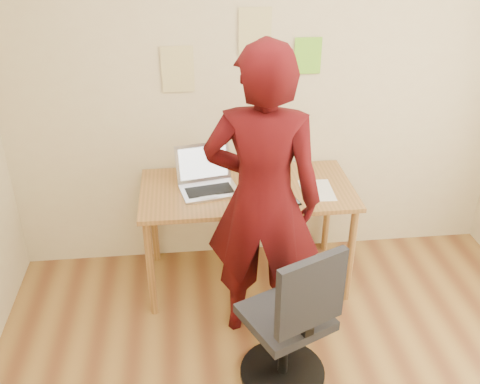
{
  "coord_description": "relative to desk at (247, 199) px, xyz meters",
  "views": [
    {
      "loc": [
        -0.53,
        -1.69,
        2.42
      ],
      "look_at": [
        -0.24,
        0.95,
        0.95
      ],
      "focal_mm": 40.0,
      "sensor_mm": 36.0,
      "label": 1
    }
  ],
  "objects": [
    {
      "name": "room",
      "position": [
        0.14,
        -1.38,
        0.7
      ],
      "size": [
        3.58,
        3.58,
        2.78
      ],
      "color": "brown",
      "rests_on": "ground"
    },
    {
      "name": "desk",
      "position": [
        0.0,
        0.0,
        0.0
      ],
      "size": [
        1.4,
        0.7,
        0.74
      ],
      "color": "#9F6D36",
      "rests_on": "ground"
    },
    {
      "name": "laptop",
      "position": [
        -0.26,
        0.03,
        0.14
      ],
      "size": [
        0.42,
        0.39,
        0.26
      ],
      "rotation": [
        0.0,
        0.0,
        0.19
      ],
      "color": "silver",
      "rests_on": "desk"
    },
    {
      "name": "paper_sheet",
      "position": [
        0.45,
        -0.08,
        0.09
      ],
      "size": [
        0.22,
        0.3,
        0.0
      ],
      "primitive_type": "cube",
      "rotation": [
        0.0,
        0.0,
        -0.04
      ],
      "color": "white",
      "rests_on": "desk"
    },
    {
      "name": "phone",
      "position": [
        0.26,
        -0.21,
        0.09
      ],
      "size": [
        0.1,
        0.14,
        0.01
      ],
      "rotation": [
        0.0,
        0.0,
        0.28
      ],
      "color": "black",
      "rests_on": "desk"
    },
    {
      "name": "wall_note_left",
      "position": [
        -0.41,
        0.36,
        0.79
      ],
      "size": [
        0.21,
        0.0,
        0.3
      ],
      "primitive_type": "cube",
      "color": "#D7C881",
      "rests_on": "room"
    },
    {
      "name": "wall_note_mid",
      "position": [
        0.09,
        0.36,
        1.02
      ],
      "size": [
        0.21,
        0.0,
        0.3
      ],
      "primitive_type": "cube",
      "color": "#D7C881",
      "rests_on": "room"
    },
    {
      "name": "wall_note_right",
      "position": [
        0.44,
        0.36,
        0.85
      ],
      "size": [
        0.18,
        0.0,
        0.24
      ],
      "primitive_type": "cube",
      "color": "#7AD730",
      "rests_on": "room"
    },
    {
      "name": "office_chair",
      "position": [
        0.12,
        -0.97,
        -0.25
      ],
      "size": [
        0.55,
        0.56,
        0.94
      ],
      "rotation": [
        0.0,
        0.0,
        0.43
      ],
      "color": "black",
      "rests_on": "ground"
    },
    {
      "name": "person",
      "position": [
        0.03,
        -0.49,
        0.27
      ],
      "size": [
        0.76,
        0.59,
        1.84
      ],
      "primitive_type": "imported",
      "rotation": [
        0.0,
        0.0,
        2.9
      ],
      "color": "#3E080A",
      "rests_on": "ground"
    }
  ]
}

